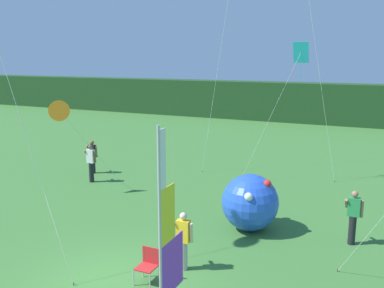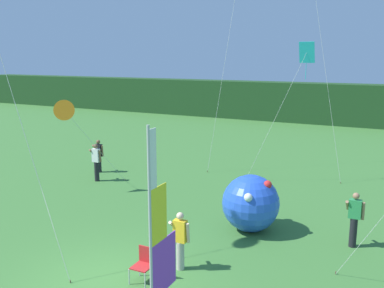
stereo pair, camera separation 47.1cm
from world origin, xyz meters
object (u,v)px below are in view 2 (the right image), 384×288
object	(u,v)px
kite_orange_delta_5	(65,111)
person_far_left	(99,155)
banner_flag	(158,236)
person_near_banner	(180,239)
person_mid_field	(354,218)
inflatable_balloon	(251,203)
kite_cyan_diamond_2	(304,58)
person_far_right	(96,161)
folding_chair	(144,262)

from	to	relation	value
kite_orange_delta_5	person_far_left	bearing A→B (deg)	106.13
banner_flag	person_near_banner	distance (m)	2.96
person_mid_field	banner_flag	bearing A→B (deg)	-117.54
inflatable_balloon	banner_flag	bearing A→B (deg)	-89.79
person_far_left	banner_flag	bearing A→B (deg)	-45.63
person_near_banner	kite_cyan_diamond_2	bearing A→B (deg)	84.36
banner_flag	inflatable_balloon	size ratio (longest dim) A/B	2.35
person_far_right	banner_flag	bearing A→B (deg)	-44.38
kite_cyan_diamond_2	kite_orange_delta_5	distance (m)	10.59
person_far_left	kite_orange_delta_5	bearing A→B (deg)	-73.87
person_far_left	inflatable_balloon	xyz separation A→B (m)	(9.20, -3.51, 0.07)
banner_flag	person_far_left	size ratio (longest dim) A/B	2.70
person_near_banner	folding_chair	bearing A→B (deg)	-119.76
inflatable_balloon	kite_orange_delta_5	size ratio (longest dim) A/B	0.48
person_mid_field	person_far_right	distance (m)	11.71
person_near_banner	inflatable_balloon	distance (m)	3.49
person_mid_field	person_far_right	bearing A→B (deg)	170.08
inflatable_balloon	person_near_banner	bearing A→B (deg)	-103.89
inflatable_balloon	kite_orange_delta_5	bearing A→B (deg)	177.40
person_mid_field	person_far_left	xyz separation A→B (m)	(-12.42, 3.29, -0.04)
banner_flag	person_far_right	world-z (taller)	banner_flag
person_mid_field	kite_orange_delta_5	distance (m)	11.80
inflatable_balloon	person_far_left	bearing A→B (deg)	159.09
banner_flag	person_far_right	size ratio (longest dim) A/B	2.54
banner_flag	folding_chair	size ratio (longest dim) A/B	5.03
inflatable_balloon	kite_cyan_diamond_2	distance (m)	7.97
person_near_banner	person_mid_field	world-z (taller)	person_mid_field
person_far_left	inflatable_balloon	size ratio (longest dim) A/B	0.87
banner_flag	person_near_banner	world-z (taller)	banner_flag
person_mid_field	person_far_right	world-z (taller)	person_far_right
person_far_left	person_near_banner	bearing A→B (deg)	-39.52
person_near_banner	person_mid_field	xyz separation A→B (m)	(4.06, 3.61, 0.05)
banner_flag	person_near_banner	size ratio (longest dim) A/B	2.73
person_mid_field	kite_orange_delta_5	size ratio (longest dim) A/B	0.43
person_far_left	kite_cyan_diamond_2	distance (m)	10.88
banner_flag	person_far_left	distance (m)	13.24
person_mid_field	person_far_right	size ratio (longest dim) A/B	0.98
banner_flag	person_far_left	xyz separation A→B (m)	(-9.22, 9.42, -1.26)
person_far_left	person_far_right	distance (m)	1.55
kite_orange_delta_5	kite_cyan_diamond_2	bearing A→B (deg)	35.73
person_near_banner	kite_orange_delta_5	distance (m)	8.76
person_near_banner	banner_flag	bearing A→B (deg)	-71.23
person_far_left	kite_orange_delta_5	world-z (taller)	kite_orange_delta_5
person_near_banner	folding_chair	world-z (taller)	person_near_banner
folding_chair	inflatable_balloon	bearing A→B (deg)	72.31
banner_flag	folding_chair	distance (m)	2.66
inflatable_balloon	folding_chair	bearing A→B (deg)	-107.69
inflatable_balloon	person_far_right	bearing A→B (deg)	164.90
person_far_left	kite_orange_delta_5	size ratio (longest dim) A/B	0.42
kite_cyan_diamond_2	folding_chair	bearing A→B (deg)	-98.02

